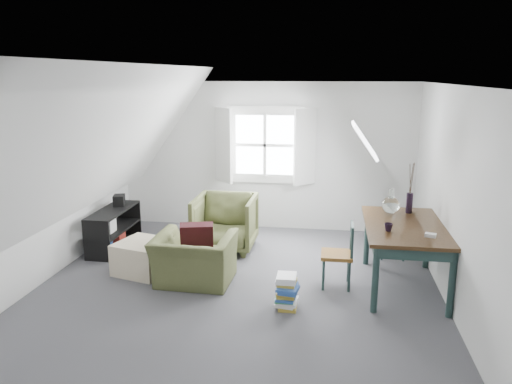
% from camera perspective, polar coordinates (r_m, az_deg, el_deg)
% --- Properties ---
extents(floor, '(5.50, 5.50, 0.00)m').
position_cam_1_polar(floor, '(6.25, -2.44, -11.44)').
color(floor, '#46454A').
rests_on(floor, ground).
extents(ceiling, '(5.50, 5.50, 0.00)m').
position_cam_1_polar(ceiling, '(5.68, -2.69, 12.13)').
color(ceiling, white).
rests_on(ceiling, wall_back).
extents(wall_back, '(5.00, 0.00, 5.00)m').
position_cam_1_polar(wall_back, '(8.50, 1.06, 4.08)').
color(wall_back, silver).
rests_on(wall_back, ground).
extents(wall_front, '(5.00, 0.00, 5.00)m').
position_cam_1_polar(wall_front, '(3.32, -12.00, -11.31)').
color(wall_front, silver).
rests_on(wall_front, ground).
extents(wall_left, '(0.00, 5.50, 5.50)m').
position_cam_1_polar(wall_left, '(6.78, -23.77, 0.54)').
color(wall_left, silver).
rests_on(wall_left, ground).
extents(wall_right, '(0.00, 5.50, 5.50)m').
position_cam_1_polar(wall_right, '(5.90, 22.02, -1.08)').
color(wall_right, silver).
rests_on(wall_right, ground).
extents(slope_left, '(3.19, 5.50, 4.48)m').
position_cam_1_polar(slope_left, '(6.23, -16.79, 4.99)').
color(slope_left, white).
rests_on(slope_left, wall_left).
extents(slope_right, '(3.19, 5.50, 4.48)m').
position_cam_1_polar(slope_right, '(5.65, 13.05, 4.40)').
color(slope_right, white).
rests_on(slope_right, wall_right).
extents(dormer_window, '(1.71, 0.35, 1.30)m').
position_cam_1_polar(dormer_window, '(8.40, 0.99, 5.35)').
color(dormer_window, white).
rests_on(dormer_window, wall_back).
extents(skylight, '(0.35, 0.75, 0.47)m').
position_cam_1_polar(skylight, '(6.93, 12.29, 5.80)').
color(skylight, white).
rests_on(skylight, slope_right).
extents(armchair_near, '(1.00, 0.88, 0.63)m').
position_cam_1_polar(armchair_near, '(6.58, -6.98, -10.22)').
color(armchair_near, '#474D28').
rests_on(armchair_near, floor).
extents(armchair_far, '(0.90, 0.92, 0.84)m').
position_cam_1_polar(armchair_far, '(7.73, -3.51, -6.47)').
color(armchair_far, '#474D28').
rests_on(armchair_far, floor).
extents(throw_pillow, '(0.47, 0.34, 0.44)m').
position_cam_1_polar(throw_pillow, '(6.51, -6.77, -5.23)').
color(throw_pillow, '#380F15').
rests_on(throw_pillow, armchair_near).
extents(ottoman, '(0.79, 0.79, 0.43)m').
position_cam_1_polar(ottoman, '(6.95, -12.73, -7.26)').
color(ottoman, '#C4B493').
rests_on(ottoman, floor).
extents(dining_table, '(0.99, 1.65, 0.83)m').
position_cam_1_polar(dining_table, '(6.41, 16.76, -4.50)').
color(dining_table, black).
rests_on(dining_table, floor).
extents(demijohn, '(0.23, 0.23, 0.32)m').
position_cam_1_polar(demijohn, '(6.76, 15.14, -1.36)').
color(demijohn, silver).
rests_on(demijohn, dining_table).
extents(vase_twigs, '(0.09, 0.09, 0.67)m').
position_cam_1_polar(vase_twigs, '(6.88, 17.12, -1.08)').
color(vase_twigs, black).
rests_on(vase_twigs, dining_table).
extents(cup, '(0.13, 0.13, 0.09)m').
position_cam_1_polar(cup, '(6.06, 14.86, -4.33)').
color(cup, black).
rests_on(cup, dining_table).
extents(paper_box, '(0.14, 0.11, 0.04)m').
position_cam_1_polar(paper_box, '(5.98, 19.32, -4.68)').
color(paper_box, white).
rests_on(paper_box, dining_table).
extents(dining_chair_far, '(0.37, 0.37, 0.80)m').
position_cam_1_polar(dining_chair_far, '(7.49, 15.42, -4.26)').
color(dining_chair_far, brown).
rests_on(dining_chair_far, floor).
extents(dining_chair_near, '(0.39, 0.39, 0.83)m').
position_cam_1_polar(dining_chair_near, '(6.36, 9.52, -6.99)').
color(dining_chair_near, brown).
rests_on(dining_chair_near, floor).
extents(media_shelf, '(0.40, 1.19, 0.61)m').
position_cam_1_polar(media_shelf, '(7.94, -16.04, -4.36)').
color(media_shelf, black).
rests_on(media_shelf, floor).
extents(electronics_box, '(0.21, 0.26, 0.18)m').
position_cam_1_polar(electronics_box, '(8.08, -15.37, -0.96)').
color(electronics_box, black).
rests_on(electronics_box, media_shelf).
extents(magazine_stack, '(0.29, 0.34, 0.39)m').
position_cam_1_polar(magazine_stack, '(5.82, 3.55, -11.30)').
color(magazine_stack, '#B29933').
rests_on(magazine_stack, floor).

